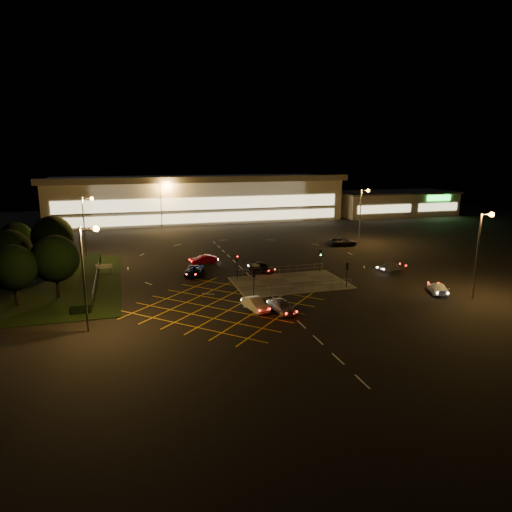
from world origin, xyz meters
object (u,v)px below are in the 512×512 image
object	(u,v)px
signal_ne	(320,256)
car_east_grey	(343,242)
car_queue_white	(255,304)
signal_nw	(237,262)
car_left_blue	(194,271)
car_far_dkgrey	(261,268)
signal_sw	(254,277)
car_circ_red	(204,260)
car_right_silver	(392,267)
signal_se	(347,270)
car_near_silver	(282,306)
car_approach_white	(438,288)

from	to	relation	value
signal_ne	car_east_grey	xyz separation A→B (m)	(11.87, 16.55, -1.65)
car_queue_white	signal_ne	bearing A→B (deg)	32.27
signal_nw	car_left_blue	size ratio (longest dim) A/B	0.68
car_left_blue	car_far_dkgrey	distance (m)	9.50
car_left_blue	signal_nw	bearing A→B (deg)	-13.93
signal_sw	car_circ_red	size ratio (longest dim) A/B	0.78
signal_sw	car_left_blue	bearing A→B (deg)	-65.11
signal_nw	car_circ_red	xyz separation A→B (m)	(-2.82, 9.76, -1.70)
car_queue_white	car_east_grey	bearing A→B (deg)	37.79
car_queue_white	car_circ_red	size ratio (longest dim) A/B	1.01
signal_sw	car_right_silver	bearing A→B (deg)	-165.17
car_circ_red	car_left_blue	bearing A→B (deg)	-28.49
signal_se	car_near_silver	world-z (taller)	signal_se
car_queue_white	car_left_blue	size ratio (longest dim) A/B	0.87
signal_se	signal_nw	distance (m)	14.41
car_left_blue	car_right_silver	world-z (taller)	car_left_blue
signal_sw	car_circ_red	xyz separation A→B (m)	(-2.82, 17.74, -1.70)
signal_sw	car_right_silver	world-z (taller)	signal_sw
signal_sw	signal_ne	xyz separation A→B (m)	(12.00, 7.99, 0.00)
car_approach_white	signal_sw	bearing A→B (deg)	10.24
car_left_blue	car_approach_white	world-z (taller)	car_left_blue
car_near_silver	car_circ_red	bearing A→B (deg)	90.96
car_right_silver	car_approach_white	distance (m)	10.88
signal_nw	car_right_silver	xyz separation A→B (m)	(22.17, -2.12, -1.74)
car_circ_red	car_right_silver	bearing A→B (deg)	57.67
signal_sw	signal_ne	world-z (taller)	same
signal_sw	car_left_blue	world-z (taller)	signal_sw
signal_sw	car_queue_white	xyz separation A→B (m)	(-1.19, -4.69, -1.70)
signal_ne	car_near_silver	world-z (taller)	signal_ne
car_right_silver	car_circ_red	world-z (taller)	car_circ_red
signal_se	car_approach_white	world-z (taller)	signal_se
car_near_silver	signal_ne	bearing A→B (deg)	44.26
signal_sw	car_near_silver	size ratio (longest dim) A/B	0.75
car_far_dkgrey	car_right_silver	world-z (taller)	car_far_dkgrey
car_far_dkgrey	car_near_silver	bearing A→B (deg)	-125.71
signal_ne	car_right_silver	bearing A→B (deg)	-11.76
car_approach_white	car_near_silver	bearing A→B (deg)	26.78
car_left_blue	signal_se	bearing A→B (deg)	-14.33
signal_se	car_left_blue	size ratio (longest dim) A/B	0.68
signal_ne	signal_se	bearing A→B (deg)	-90.00
signal_ne	car_far_dkgrey	bearing A→B (deg)	162.05
signal_se	signal_sw	bearing A→B (deg)	0.00
signal_ne	car_approach_white	xyz separation A→B (m)	(9.57, -12.98, -1.74)
car_left_blue	car_circ_red	distance (m)	6.77
car_queue_white	car_far_dkgrey	distance (m)	16.13
signal_sw	car_queue_white	bearing A→B (deg)	75.78
signal_se	signal_ne	distance (m)	7.99
car_queue_white	signal_se	bearing A→B (deg)	7.98
car_east_grey	car_approach_white	bearing A→B (deg)	175.61
car_queue_white	car_left_blue	bearing A→B (deg)	92.72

